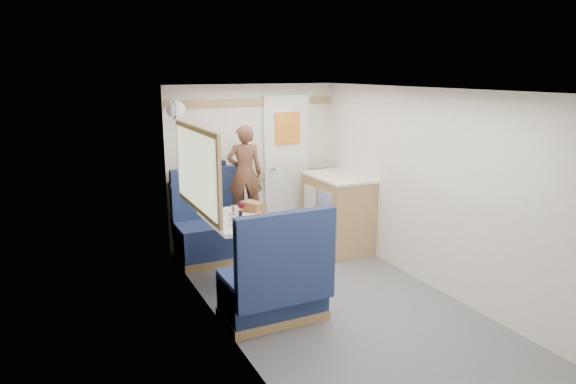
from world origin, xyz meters
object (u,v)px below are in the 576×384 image
duffel_bag (206,171)px  bread_loaf (253,207)px  tray (248,219)px  beer_glass (244,207)px  dinette_table (240,232)px  bench_far (215,234)px  tumbler_left (232,220)px  bench_near (275,289)px  dome_light (176,110)px  wine_glass (241,206)px  galley_counter (337,212)px  pepper_grinder (240,216)px  person (245,173)px  tumbler_mid (216,210)px  tumbler_right (236,211)px  salt_grinder (233,210)px  cheese_block (248,220)px  orange_fruit (258,215)px

duffel_bag → bread_loaf: (0.21, -0.97, -0.23)m
tray → beer_glass: bearing=76.0°
dinette_table → bench_far: (-0.00, 0.86, -0.27)m
tray → tumbler_left: tumbler_left is taller
bench_far → duffel_bag: duffel_bag is taller
tumbler_left → bench_near: bearing=-77.0°
dome_light → wine_glass: dome_light is taller
galley_counter → pepper_grinder: bearing=-156.8°
person → tray: person is taller
galley_counter → pepper_grinder: 1.65m
tray → tumbler_mid: bearing=126.7°
tumbler_left → beer_glass: bearing=55.5°
dome_light → bread_loaf: dome_light is taller
bench_far → tumbler_right: bench_far is taller
tumbler_left → salt_grinder: 0.37m
bench_near → tumbler_right: 1.02m
wine_glass → tumbler_left: bearing=-130.1°
bench_near → pepper_grinder: bearing=92.0°
wine_glass → tumbler_left: 0.28m
pepper_grinder → bench_far: bearing=88.4°
beer_glass → tray: bearing=-104.0°
dinette_table → galley_counter: size_ratio=1.00×
duffel_bag → pepper_grinder: bearing=-108.7°
dome_light → pepper_grinder: size_ratio=2.07×
person → salt_grinder: bearing=74.4°
tumbler_mid → tumbler_right: (0.15, -0.17, 0.01)m
dinette_table → wine_glass: (0.02, -0.00, 0.28)m
galley_counter → pepper_grinder: (-1.49, -0.64, 0.30)m
dome_light → duffel_bag: bearing=35.1°
tumbler_left → dinette_table: bearing=53.6°
tumbler_right → pepper_grinder: tumbler_right is taller
duffel_bag → cheese_block: (-0.00, -1.36, -0.25)m
dome_light → duffel_bag: (0.38, 0.27, -0.74)m
pepper_grinder → beer_glass: bearing=62.3°
bread_loaf → tray: bearing=-121.8°
bench_far → salt_grinder: bearing=-91.8°
salt_grinder → beer_glass: bearing=20.6°
duffel_bag → galley_counter: bearing=-38.9°
bench_far → tray: size_ratio=3.41×
wine_glass → person: bearing=66.6°
dinette_table → bench_far: bearing=90.0°
beer_glass → cheese_block: bearing=-106.8°
tumbler_mid → orange_fruit: bearing=-49.9°
tumbler_mid → wine_glass: bearing=-47.4°
duffel_bag → bread_loaf: size_ratio=1.76×
wine_glass → tumbler_left: size_ratio=1.58×
dome_light → tumbler_mid: (0.21, -0.64, -0.98)m
bench_near → salt_grinder: (-0.02, 1.01, 0.46)m
beer_glass → bread_loaf: (0.08, -0.05, 0.00)m
person → duffel_bag: 0.50m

